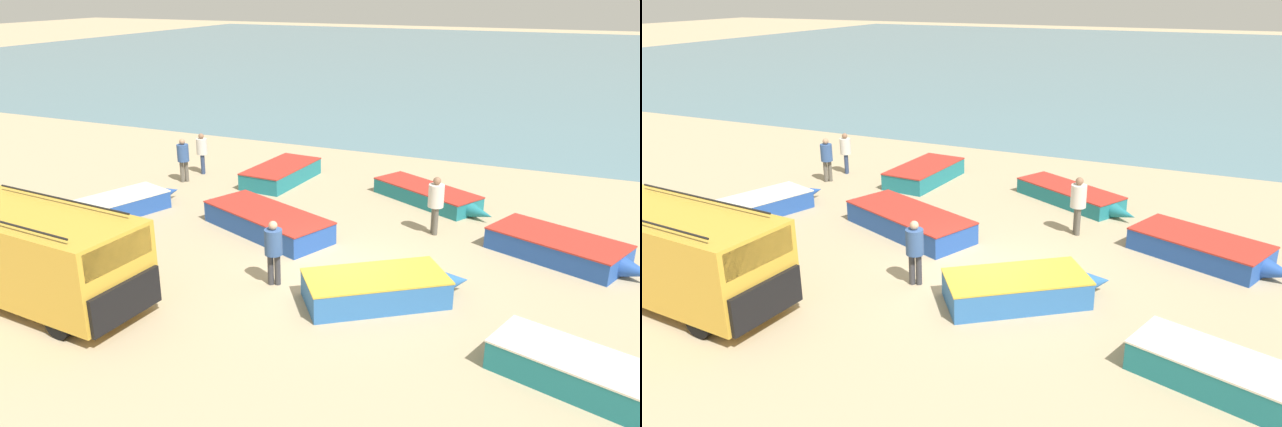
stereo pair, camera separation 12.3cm
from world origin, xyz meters
TOP-DOWN VIEW (x-y plane):
  - ground_plane at (0.00, 0.00)m, footprint 200.00×200.00m
  - sea_water at (0.00, 52.00)m, footprint 120.00×80.00m
  - parked_van at (-5.76, -4.00)m, footprint 5.44×2.54m
  - fishing_rowboat_0 at (-3.30, 2.01)m, footprint 5.14×3.09m
  - fishing_rowboat_1 at (5.92, -2.52)m, footprint 4.11×2.20m
  - fishing_rowboat_2 at (4.99, 3.46)m, footprint 4.34×2.85m
  - fishing_rowboat_3 at (-8.29, 1.22)m, footprint 2.53×4.50m
  - fishing_rowboat_4 at (-5.08, 6.76)m, footprint 1.84×4.12m
  - fishing_rowboat_5 at (1.33, -0.80)m, footprint 3.81×3.20m
  - fishing_rowboat_6 at (0.60, 6.48)m, footprint 4.52×2.98m
  - fisherman_0 at (-8.38, 6.36)m, footprint 0.42×0.42m
  - fisherman_1 at (-8.39, 5.15)m, footprint 0.43×0.43m
  - fisherman_2 at (-1.34, -1.04)m, footprint 0.44×0.44m
  - fisherman_3 at (1.43, 3.82)m, footprint 0.46×0.46m

SIDE VIEW (x-z plane):
  - ground_plane at x=0.00m, z-range 0.00..0.00m
  - sea_water at x=0.00m, z-range 0.00..0.01m
  - fishing_rowboat_6 at x=0.60m, z-range 0.00..0.53m
  - fishing_rowboat_3 at x=-8.29m, z-range 0.00..0.60m
  - fishing_rowboat_2 at x=4.99m, z-range 0.00..0.60m
  - fishing_rowboat_1 at x=5.92m, z-range 0.00..0.62m
  - fishing_rowboat_4 at x=-5.08m, z-range 0.00..0.62m
  - fishing_rowboat_0 at x=-3.30m, z-range 0.00..0.65m
  - fishing_rowboat_5 at x=1.33m, z-range 0.00..0.67m
  - fisherman_0 at x=-8.38m, z-range 0.16..1.75m
  - fisherman_1 at x=-8.39m, z-range 0.16..1.80m
  - fisherman_2 at x=-1.34m, z-range 0.16..1.83m
  - fisherman_3 at x=1.43m, z-range 0.17..1.92m
  - parked_van at x=-5.76m, z-range 0.05..2.36m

